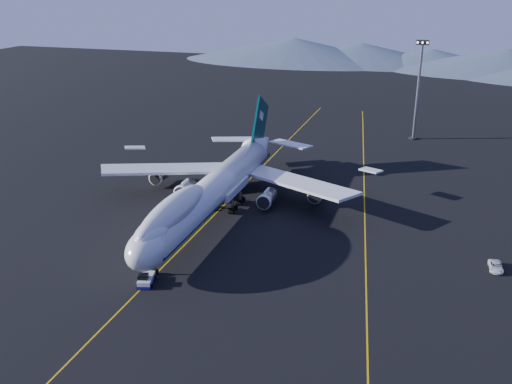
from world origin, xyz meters
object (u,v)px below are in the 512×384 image
(boeing_747, at_px, (213,190))
(pushback_tug, at_px, (146,280))
(service_van, at_px, (496,266))
(floodlight_mast, at_px, (418,90))

(boeing_747, bearing_deg, pushback_tug, -90.00)
(service_van, height_order, floodlight_mast, floodlight_mast)
(pushback_tug, distance_m, floodlight_mast, 111.43)
(floodlight_mast, bearing_deg, boeing_747, -115.77)
(pushback_tug, height_order, service_van, pushback_tug)
(pushback_tug, bearing_deg, boeing_747, 74.50)
(boeing_747, height_order, pushback_tug, boeing_747)
(pushback_tug, bearing_deg, floodlight_mast, 55.40)
(boeing_747, xyz_separation_m, floodlight_mast, (36.14, 74.88, 9.16))
(boeing_747, xyz_separation_m, service_van, (54.36, -7.32, -5.17))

